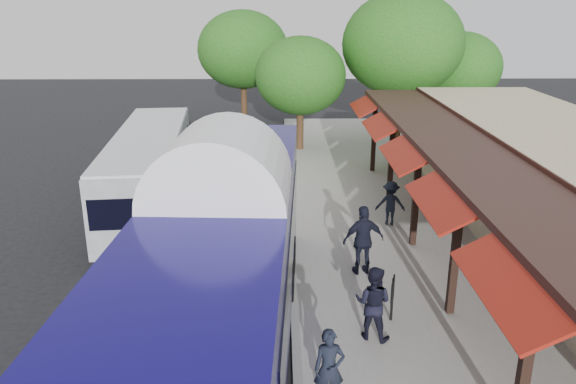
% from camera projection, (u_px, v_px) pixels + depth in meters
% --- Properties ---
extents(ground, '(90.00, 90.00, 0.00)m').
position_uv_depth(ground, '(293.00, 321.00, 13.58)').
color(ground, black).
rests_on(ground, ground).
extents(sidewalk, '(10.00, 40.00, 0.15)m').
position_uv_depth(sidewalk, '(451.00, 248.00, 17.41)').
color(sidewalk, '#9E9B93').
rests_on(sidewalk, ground).
extents(curb, '(0.20, 40.00, 0.16)m').
position_uv_depth(curb, '(292.00, 249.00, 17.35)').
color(curb, gray).
rests_on(curb, ground).
extents(station_shelter, '(8.15, 20.00, 3.60)m').
position_uv_depth(station_shelter, '(568.00, 194.00, 16.88)').
color(station_shelter, tan).
rests_on(station_shelter, ground).
extents(coach_bus, '(3.30, 12.86, 4.08)m').
position_uv_depth(coach_bus, '(224.00, 267.00, 11.47)').
color(coach_bus, '#0E0756').
rests_on(coach_bus, ground).
extents(city_bus, '(3.29, 10.71, 2.83)m').
position_uv_depth(city_bus, '(150.00, 167.00, 20.58)').
color(city_bus, gray).
rests_on(city_bus, ground).
extents(ped_a, '(0.58, 0.38, 1.57)m').
position_uv_depth(ped_a, '(329.00, 368.00, 10.33)').
color(ped_a, black).
rests_on(ped_a, sidewalk).
extents(ped_b, '(1.03, 0.94, 1.73)m').
position_uv_depth(ped_b, '(373.00, 303.00, 12.41)').
color(ped_b, black).
rests_on(ped_b, sidewalk).
extents(ped_c, '(1.23, 0.70, 1.98)m').
position_uv_depth(ped_c, '(363.00, 240.00, 15.36)').
color(ped_c, black).
rests_on(ped_c, sidewalk).
extents(ped_d, '(1.04, 0.66, 1.53)m').
position_uv_depth(ped_d, '(390.00, 203.00, 18.84)').
color(ped_d, black).
rests_on(ped_d, sidewalk).
extents(sign_board, '(0.18, 0.49, 1.09)m').
position_uv_depth(sign_board, '(392.00, 292.00, 13.12)').
color(sign_board, black).
rests_on(sign_board, sidewalk).
extents(tree_left, '(4.52, 4.52, 5.79)m').
position_uv_depth(tree_left, '(300.00, 76.00, 27.70)').
color(tree_left, '#382314').
rests_on(tree_left, ground).
extents(tree_mid, '(6.19, 6.19, 7.92)m').
position_uv_depth(tree_mid, '(403.00, 44.00, 28.51)').
color(tree_mid, '#382314').
rests_on(tree_mid, ground).
extents(tree_right, '(4.56, 4.56, 5.84)m').
position_uv_depth(tree_right, '(460.00, 68.00, 30.79)').
color(tree_right, '#382314').
rests_on(tree_right, ground).
extents(tree_far, '(5.41, 5.41, 6.93)m').
position_uv_depth(tree_far, '(243.00, 50.00, 33.38)').
color(tree_far, '#382314').
rests_on(tree_far, ground).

